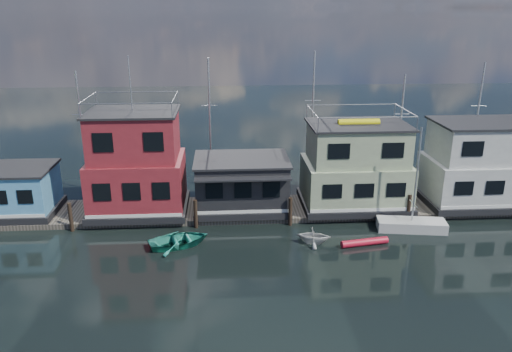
{
  "coord_description": "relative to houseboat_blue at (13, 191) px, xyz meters",
  "views": [
    {
      "loc": [
        -1.79,
        -24.78,
        15.48
      ],
      "look_at": [
        0.63,
        12.0,
        3.0
      ],
      "focal_mm": 35.0,
      "sensor_mm": 36.0,
      "label": 1
    }
  ],
  "objects": [
    {
      "name": "pilings",
      "position": [
        17.67,
        -2.8,
        -1.11
      ],
      "size": [
        42.28,
        0.28,
        2.2
      ],
      "color": "#2D2116",
      "rests_on": "ground"
    },
    {
      "name": "background_masts",
      "position": [
        22.76,
        6.0,
        3.35
      ],
      "size": [
        36.4,
        0.16,
        12.0
      ],
      "color": "silver",
      "rests_on": "ground"
    },
    {
      "name": "day_sailer",
      "position": [
        29.75,
        -4.21,
        -1.76
      ],
      "size": [
        5.08,
        2.37,
        7.71
      ],
      "rotation": [
        0.0,
        0.0,
        -0.16
      ],
      "color": "beige",
      "rests_on": "ground"
    },
    {
      "name": "houseboat_dark",
      "position": [
        17.5,
        -0.02,
        0.21
      ],
      "size": [
        7.4,
        6.1,
        4.06
      ],
      "color": "black",
      "rests_on": "dock"
    },
    {
      "name": "houseboat_green",
      "position": [
        26.5,
        0.0,
        1.34
      ],
      "size": [
        8.4,
        5.9,
        7.03
      ],
      "color": "black",
      "rests_on": "dock"
    },
    {
      "name": "dock",
      "position": [
        18.0,
        0.0,
        -2.01
      ],
      "size": [
        48.0,
        5.0,
        0.4
      ],
      "primitive_type": "cube",
      "color": "#595147",
      "rests_on": "ground"
    },
    {
      "name": "houseboat_blue",
      "position": [
        0.0,
        0.0,
        0.0
      ],
      "size": [
        6.4,
        4.9,
        3.66
      ],
      "color": "black",
      "rests_on": "dock"
    },
    {
      "name": "ground",
      "position": [
        18.0,
        -12.0,
        -2.21
      ],
      "size": [
        160.0,
        160.0,
        0.0
      ],
      "primitive_type": "plane",
      "color": "black",
      "rests_on": "ground"
    },
    {
      "name": "red_kayak",
      "position": [
        25.66,
        -6.48,
        -1.96
      ],
      "size": [
        3.38,
        1.04,
        0.49
      ],
      "primitive_type": "cylinder",
      "rotation": [
        0.0,
        1.57,
        0.17
      ],
      "color": "red",
      "rests_on": "ground"
    },
    {
      "name": "houseboat_white",
      "position": [
        36.5,
        0.0,
        1.33
      ],
      "size": [
        8.4,
        5.9,
        6.66
      ],
      "color": "black",
      "rests_on": "dock"
    },
    {
      "name": "dinghy_teal",
      "position": [
        13.0,
        -5.69,
        -1.78
      ],
      "size": [
        4.84,
        4.11,
        0.85
      ],
      "primitive_type": "imported",
      "rotation": [
        0.0,
        0.0,
        1.9
      ],
      "color": "teal",
      "rests_on": "ground"
    },
    {
      "name": "houseboat_red",
      "position": [
        9.5,
        0.0,
        1.9
      ],
      "size": [
        7.4,
        5.9,
        11.86
      ],
      "color": "black",
      "rests_on": "dock"
    },
    {
      "name": "dinghy_white",
      "position": [
        22.22,
        -5.96,
        -1.6
      ],
      "size": [
        2.69,
        2.46,
        1.21
      ],
      "primitive_type": "imported",
      "rotation": [
        0.0,
        0.0,
        1.34
      ],
      "color": "beige",
      "rests_on": "ground"
    }
  ]
}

